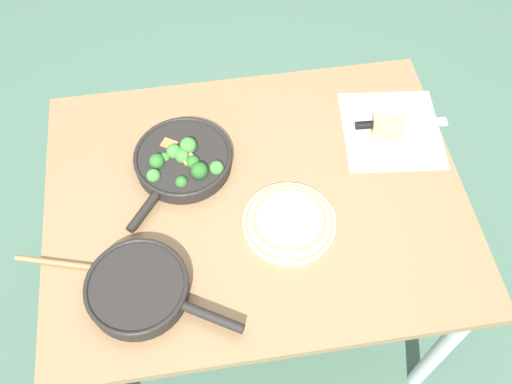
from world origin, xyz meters
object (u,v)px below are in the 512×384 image
at_px(skillet_broccoli, 182,160).
at_px(cheese_block, 387,128).
at_px(wooden_spoon, 97,268).
at_px(grater_knife, 388,124).
at_px(skillet_eggs, 139,289).
at_px(dinner_plate_stack, 289,221).

bearing_deg(skillet_broccoli, cheese_block, 129.54).
bearing_deg(wooden_spoon, grater_knife, 38.04).
bearing_deg(skillet_eggs, grater_knife, 60.22).
bearing_deg(grater_knife, skillet_eggs, -146.83).
bearing_deg(grater_knife, dinner_plate_stack, -137.26).
bearing_deg(skillet_eggs, dinner_plate_stack, 50.00).
bearing_deg(cheese_block, dinner_plate_stack, -142.52).
height_order(grater_knife, dinner_plate_stack, dinner_plate_stack).
relative_size(skillet_broccoli, wooden_spoon, 1.05).
height_order(skillet_broccoli, grater_knife, skillet_broccoli).
bearing_deg(wooden_spoon, cheese_block, 36.93).
xyz_separation_m(cheese_block, dinner_plate_stack, (-0.34, -0.26, -0.01)).
relative_size(wooden_spoon, grater_knife, 1.21).
relative_size(skillet_broccoli, cheese_block, 3.62).
bearing_deg(dinner_plate_stack, skillet_eggs, -160.81).
distance_m(grater_knife, dinner_plate_stack, 0.45).
bearing_deg(skillet_eggs, skillet_broccoli, 100.53).
xyz_separation_m(grater_knife, cheese_block, (-0.01, -0.02, 0.01)).
xyz_separation_m(skillet_eggs, wooden_spoon, (-0.10, 0.08, -0.02)).
distance_m(skillet_eggs, dinner_plate_stack, 0.42).
height_order(skillet_eggs, cheese_block, skillet_eggs).
xyz_separation_m(wooden_spoon, grater_knife, (0.85, 0.34, 0.00)).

